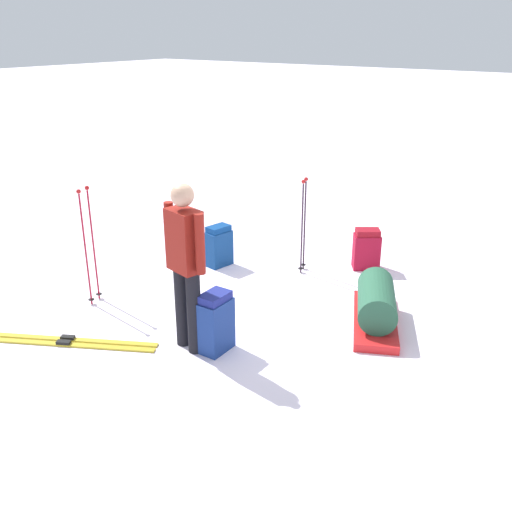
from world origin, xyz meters
TOP-DOWN VIEW (x-y plane):
  - ground_plane at (0.00, 0.00)m, footprint 80.00×80.00m
  - skier_standing at (0.98, -0.12)m, footprint 0.29×0.56m
  - ski_pair_near at (1.66, -1.21)m, footprint 1.06×1.76m
  - backpack_large_dark at (-0.86, -1.23)m, footprint 0.37×0.26m
  - backpack_bright at (-1.92, 0.43)m, footprint 0.39×0.42m
  - backpack_small_spare at (0.86, 0.13)m, footprint 0.35×0.24m
  - ski_poles_planted_near at (0.85, -1.72)m, footprint 0.22×0.11m
  - ski_poles_planted_far at (-1.35, -0.21)m, footprint 0.20×0.11m
  - gear_sled at (-0.56, 1.19)m, footprint 1.33×0.96m

SIDE VIEW (x-z plane):
  - ground_plane at x=0.00m, z-range 0.00..0.00m
  - ski_pair_near at x=1.66m, z-range -0.01..0.04m
  - gear_sled at x=-0.56m, z-range -0.02..0.47m
  - backpack_bright at x=-1.92m, z-range -0.01..0.54m
  - backpack_large_dark at x=-0.86m, z-range -0.01..0.55m
  - backpack_small_spare at x=0.86m, z-range -0.01..0.61m
  - ski_poles_planted_far at x=-1.35m, z-range 0.07..1.33m
  - ski_poles_planted_near at x=0.85m, z-range 0.07..1.46m
  - skier_standing at x=0.98m, z-range 0.10..1.80m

